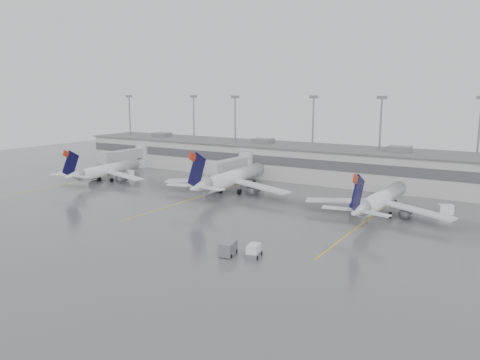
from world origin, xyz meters
The scene contains 18 objects.
ground centered at (0.00, 0.00, 0.00)m, with size 260.00×260.00×0.00m, color #515154.
terminal centered at (-0.01, 57.98, 4.17)m, with size 152.00×17.00×9.45m.
light_masts centered at (0.00, 63.75, 12.03)m, with size 142.40×8.00×20.60m.
jet_bridge_left centered at (-55.50, 45.72, 3.87)m, with size 4.00×17.20×7.00m.
jet_bridge_right centered at (-20.50, 45.72, 3.87)m, with size 4.00×17.20×7.00m.
stand_markings centered at (0.00, 24.00, 0.01)m, with size 105.25×40.00×0.01m.
jet_far_left centered at (-47.27, 28.44, 2.83)m, with size 24.92×28.09×9.11m.
jet_mid_left centered at (-13.83, 32.76, 3.32)m, with size 29.35×32.99×10.67m.
jet_mid_right centered at (18.47, 30.70, 2.92)m, with size 25.92×29.07×9.40m.
baggage_tug centered at (10.27, 0.71, 0.67)m, with size 2.18×2.93×1.71m.
baggage_cart centered at (7.07, -0.49, 0.96)m, with size 2.18×3.14×1.85m.
gse_uld_a centered at (-46.95, 35.76, 0.89)m, with size 2.50×1.67×1.77m, color silver.
gse_uld_b centered at (-21.47, 36.50, 0.97)m, with size 2.73×1.82×1.93m, color silver.
gse_uld_c centered at (28.23, 37.99, 0.83)m, with size 2.36×1.57×1.67m, color silver.
gse_loader centered at (-24.81, 42.04, 0.93)m, with size 1.85×2.96×1.85m, color slate.
cone_a centered at (-57.35, 32.33, 0.36)m, with size 0.45×0.45×0.72m, color orange.
cone_b centered at (-27.24, 36.99, 0.38)m, with size 0.48×0.48×0.77m, color orange.
cone_c centered at (19.15, 40.03, 0.37)m, with size 0.46×0.46×0.74m, color orange.
Camera 1 is at (39.43, -49.97, 21.15)m, focal length 35.00 mm.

